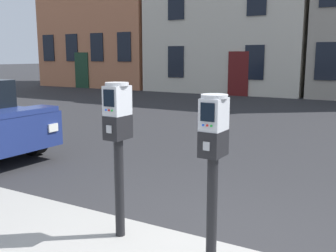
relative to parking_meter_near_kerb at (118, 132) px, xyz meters
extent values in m
cylinder|color=black|center=(0.00, 0.00, -0.54)|extent=(0.09, 0.09, 0.96)
cube|color=black|center=(0.00, 0.00, 0.05)|extent=(0.18, 0.25, 0.22)
cube|color=#A5A8AD|center=(-0.01, -0.13, 0.05)|extent=(0.06, 0.01, 0.07)
cube|color=#B7BABF|center=(0.00, 0.00, 0.30)|extent=(0.18, 0.24, 0.27)
cube|color=black|center=(-0.01, -0.12, 0.33)|extent=(0.12, 0.01, 0.15)
cylinder|color=blue|center=(-0.04, -0.12, 0.22)|extent=(0.02, 0.01, 0.02)
cylinder|color=red|center=(-0.01, -0.12, 0.22)|extent=(0.02, 0.01, 0.02)
cylinder|color=green|center=(0.03, -0.12, 0.22)|extent=(0.02, 0.01, 0.02)
cylinder|color=#B7BABF|center=(0.00, 0.00, 0.45)|extent=(0.23, 0.23, 0.03)
cylinder|color=black|center=(0.96, 0.00, -0.57)|extent=(0.09, 0.09, 0.92)
cube|color=black|center=(0.96, 0.00, 0.00)|extent=(0.18, 0.25, 0.21)
cube|color=#A5A8AD|center=(0.95, -0.13, 0.00)|extent=(0.06, 0.01, 0.07)
cube|color=#B7BABF|center=(0.96, 0.00, 0.24)|extent=(0.18, 0.24, 0.26)
cube|color=black|center=(0.95, -0.12, 0.27)|extent=(0.12, 0.01, 0.15)
cylinder|color=blue|center=(0.91, -0.12, 0.17)|extent=(0.02, 0.01, 0.02)
cylinder|color=red|center=(0.95, -0.12, 0.17)|extent=(0.02, 0.01, 0.02)
cylinder|color=green|center=(0.98, -0.12, 0.17)|extent=(0.02, 0.01, 0.02)
cylinder|color=#B7BABF|center=(0.96, 0.00, 0.38)|extent=(0.23, 0.23, 0.03)
cube|color=navy|center=(-3.18, 1.33, -0.23)|extent=(0.53, 1.70, 0.10)
cube|color=white|center=(-2.91, 2.00, -0.54)|extent=(0.05, 0.20, 0.14)
cylinder|color=black|center=(-3.63, 2.18, -0.85)|extent=(0.65, 0.26, 0.64)
cube|color=black|center=(-16.32, 14.86, 1.22)|extent=(0.90, 0.06, 1.60)
cube|color=black|center=(-14.40, 14.86, 1.22)|extent=(0.90, 0.06, 1.60)
cube|color=black|center=(-12.47, 14.86, 1.22)|extent=(0.90, 0.06, 1.60)
cube|color=black|center=(-10.55, 14.86, 1.22)|extent=(0.90, 0.06, 1.60)
cube|color=#193823|center=(-13.68, 14.86, -0.12)|extent=(1.00, 0.07, 2.10)
cube|color=black|center=(-7.31, 14.86, 0.43)|extent=(0.90, 0.06, 1.59)
cube|color=black|center=(-3.18, 14.86, 0.43)|extent=(0.90, 0.06, 1.59)
cube|color=black|center=(-7.31, 14.86, 3.32)|extent=(0.90, 0.06, 1.59)
cube|color=#591414|center=(-3.94, 14.86, -0.12)|extent=(1.00, 0.07, 2.10)
cube|color=black|center=(-0.07, 14.86, 0.50)|extent=(0.90, 0.06, 1.60)
camera|label=1|loc=(2.11, -2.83, 0.69)|focal=41.03mm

